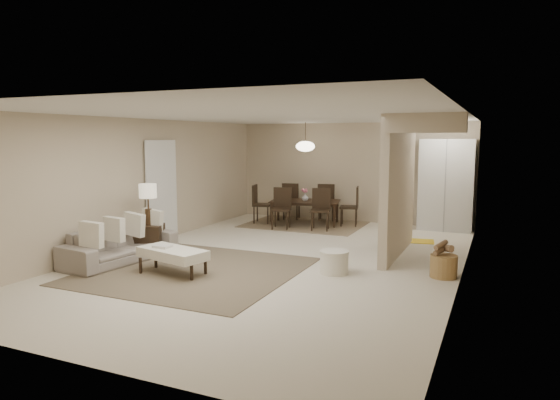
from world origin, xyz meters
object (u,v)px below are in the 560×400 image
at_px(ottoman_bench, 173,254).
at_px(side_table, 149,239).
at_px(pantry_cabinet, 446,185).
at_px(wicker_basket, 444,266).
at_px(sofa, 120,245).
at_px(round_pouf, 334,262).
at_px(dining_table, 305,213).

distance_m(ottoman_bench, side_table, 1.61).
height_order(ottoman_bench, side_table, side_table).
bearing_deg(ottoman_bench, side_table, 154.82).
bearing_deg(pantry_cabinet, side_table, -135.41).
height_order(side_table, wicker_basket, side_table).
height_order(pantry_cabinet, ottoman_bench, pantry_cabinet).
relative_size(sofa, side_table, 3.83).
relative_size(side_table, wicker_basket, 1.31).
xyz_separation_m(round_pouf, dining_table, (-2.03, 3.98, 0.11)).
relative_size(side_table, dining_table, 0.32).
height_order(sofa, round_pouf, sofa).
bearing_deg(dining_table, pantry_cabinet, -1.79).
bearing_deg(side_table, round_pouf, 1.17).
relative_size(sofa, ottoman_bench, 1.65).
bearing_deg(dining_table, wicker_basket, -56.88).
bearing_deg(side_table, ottoman_bench, -38.82).
distance_m(pantry_cabinet, dining_table, 3.38).
distance_m(sofa, dining_table, 5.01).
bearing_deg(sofa, wicker_basket, -69.97).
bearing_deg(round_pouf, ottoman_bench, -154.75).
height_order(side_table, dining_table, dining_table).
relative_size(ottoman_bench, wicker_basket, 3.03).
xyz_separation_m(side_table, dining_table, (1.52, 4.05, 0.03)).
bearing_deg(round_pouf, side_table, -178.83).
xyz_separation_m(ottoman_bench, side_table, (-1.25, 1.01, -0.06)).
bearing_deg(wicker_basket, pantry_cabinet, 95.51).
distance_m(round_pouf, wicker_basket, 1.67).
height_order(pantry_cabinet, dining_table, pantry_cabinet).
xyz_separation_m(side_table, wicker_basket, (5.15, 0.53, -0.09)).
bearing_deg(pantry_cabinet, sofa, -131.68).
distance_m(side_table, round_pouf, 3.55).
bearing_deg(wicker_basket, sofa, -166.57).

